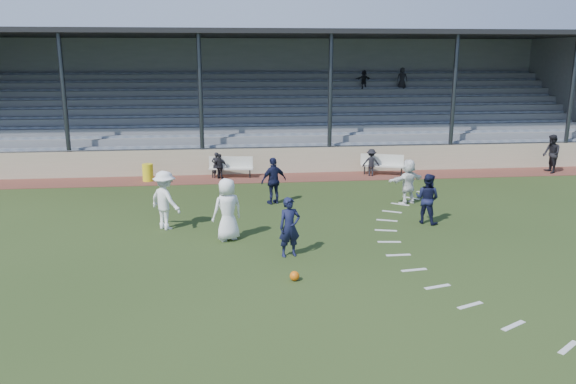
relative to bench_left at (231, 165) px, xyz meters
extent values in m
plane|color=#253616|center=(1.70, -10.79, -0.58)|extent=(90.00, 90.00, 0.00)
cube|color=brown|center=(1.70, -0.29, -0.57)|extent=(34.00, 2.00, 0.02)
cube|color=#B7AB8C|center=(1.70, 0.76, 0.02)|extent=(34.00, 0.18, 1.20)
cube|color=silver|center=(0.00, -0.12, -0.13)|extent=(2.04, 0.67, 0.06)
cube|color=silver|center=(0.00, 0.10, 0.12)|extent=(1.99, 0.33, 0.54)
cylinder|color=#31353A|center=(-0.84, -0.01, -0.36)|extent=(0.06, 0.06, 0.40)
cylinder|color=#31353A|center=(0.84, -0.24, -0.36)|extent=(0.06, 0.06, 0.40)
cube|color=silver|center=(7.03, -0.31, -0.13)|extent=(2.02, 1.02, 0.06)
cube|color=silver|center=(7.03, -0.09, 0.12)|extent=(1.91, 0.70, 0.54)
cylinder|color=#31353A|center=(6.23, -0.04, -0.36)|extent=(0.06, 0.06, 0.40)
cylinder|color=#31353A|center=(7.84, -0.59, -0.36)|extent=(0.06, 0.06, 0.40)
cylinder|color=yellow|center=(-3.68, -0.37, -0.18)|extent=(0.48, 0.48, 0.76)
sphere|color=#DB610C|center=(1.42, -12.27, -0.46)|extent=(0.24, 0.24, 0.24)
imported|color=white|center=(-0.21, -8.88, 0.37)|extent=(1.10, 0.94, 1.91)
imported|color=#131635|center=(1.50, -10.50, 0.26)|extent=(0.69, 0.53, 1.68)
imported|color=#131635|center=(6.40, -7.87, 0.26)|extent=(1.04, 1.02, 1.69)
imported|color=white|center=(-2.18, -7.57, 0.37)|extent=(1.38, 1.36, 1.91)
imported|color=#131635|center=(1.55, -4.80, 0.30)|extent=(1.12, 0.82, 1.77)
imported|color=white|center=(6.57, -5.34, 0.27)|extent=(1.65, 1.10, 1.70)
imported|color=black|center=(15.08, -0.63, 0.34)|extent=(0.76, 0.93, 1.81)
imported|color=black|center=(-0.65, -0.08, 0.03)|extent=(0.44, 0.30, 1.19)
imported|color=black|center=(-0.49, -0.26, 0.00)|extent=(0.72, 0.48, 1.13)
imported|color=black|center=(6.45, -0.35, 0.06)|extent=(0.90, 0.65, 1.25)
cube|color=gray|center=(1.70, 1.31, 0.02)|extent=(34.00, 0.80, 1.20)
cube|color=slate|center=(1.70, 1.41, 0.67)|extent=(33.00, 0.28, 0.10)
cube|color=gray|center=(1.70, 2.11, 0.22)|extent=(34.00, 0.80, 1.60)
cube|color=slate|center=(1.70, 2.21, 1.07)|extent=(33.00, 0.28, 0.10)
cube|color=gray|center=(1.70, 2.91, 0.42)|extent=(34.00, 0.80, 2.00)
cube|color=slate|center=(1.70, 3.01, 1.47)|extent=(33.00, 0.28, 0.10)
cube|color=gray|center=(1.70, 3.71, 0.62)|extent=(34.00, 0.80, 2.40)
cube|color=slate|center=(1.70, 3.81, 1.87)|extent=(33.00, 0.28, 0.10)
cube|color=gray|center=(1.70, 4.51, 0.82)|extent=(34.00, 0.80, 2.80)
cube|color=slate|center=(1.70, 4.61, 2.27)|extent=(33.00, 0.28, 0.10)
cube|color=gray|center=(1.70, 5.31, 1.02)|extent=(34.00, 0.80, 3.20)
cube|color=slate|center=(1.70, 5.41, 2.67)|extent=(33.00, 0.28, 0.10)
cube|color=gray|center=(1.70, 6.11, 1.22)|extent=(34.00, 0.80, 3.60)
cube|color=slate|center=(1.70, 6.21, 3.07)|extent=(33.00, 0.28, 0.10)
cube|color=gray|center=(1.70, 6.91, 1.42)|extent=(34.00, 0.80, 4.00)
cube|color=slate|center=(1.70, 7.01, 3.47)|extent=(33.00, 0.28, 0.10)
cube|color=gray|center=(1.70, 7.71, 1.62)|extent=(34.00, 0.80, 4.40)
cube|color=slate|center=(1.70, 7.81, 3.87)|extent=(33.00, 0.28, 0.10)
cube|color=gray|center=(1.70, 8.31, 2.62)|extent=(34.00, 0.40, 6.40)
cube|color=gray|center=(18.55, 4.71, 2.62)|extent=(0.30, 7.80, 6.40)
cube|color=black|center=(1.70, 4.41, 5.92)|extent=(34.60, 9.00, 0.22)
cylinder|color=#31353A|center=(-7.30, 0.86, 2.67)|extent=(0.20, 0.20, 6.50)
cylinder|color=#31353A|center=(-1.30, 0.86, 2.67)|extent=(0.20, 0.20, 6.50)
cylinder|color=#31353A|center=(4.70, 0.86, 2.67)|extent=(0.20, 0.20, 6.50)
cylinder|color=#31353A|center=(10.70, 0.86, 2.67)|extent=(0.20, 0.20, 6.50)
cylinder|color=#31353A|center=(16.70, 0.86, 2.67)|extent=(0.20, 0.20, 6.50)
cylinder|color=#31353A|center=(1.70, 0.76, 0.67)|extent=(34.00, 0.05, 0.05)
imported|color=black|center=(9.80, 6.15, 3.61)|extent=(0.66, 0.53, 1.18)
imported|color=black|center=(7.58, 6.15, 3.54)|extent=(1.02, 0.63, 1.05)
cube|color=silver|center=(7.82, -3.78, -0.58)|extent=(0.54, 0.61, 0.01)
cube|color=silver|center=(6.99, -4.57, -0.58)|extent=(0.59, 0.56, 0.01)
cube|color=silver|center=(6.27, -5.45, -0.58)|extent=(0.64, 0.51, 0.01)
cube|color=silver|center=(5.66, -6.42, -0.58)|extent=(0.67, 0.44, 0.01)
cube|color=silver|center=(5.18, -7.45, -0.58)|extent=(0.70, 0.37, 0.01)
cube|color=silver|center=(4.83, -8.54, -0.58)|extent=(0.71, 0.29, 0.01)
cube|color=silver|center=(4.62, -9.66, -0.58)|extent=(0.71, 0.21, 0.01)
cube|color=silver|center=(4.55, -10.79, -0.58)|extent=(0.70, 0.12, 0.01)
cube|color=silver|center=(4.62, -11.93, -0.58)|extent=(0.71, 0.21, 0.01)
cube|color=silver|center=(4.83, -13.05, -0.58)|extent=(0.71, 0.29, 0.01)
cube|color=silver|center=(5.18, -14.14, -0.58)|extent=(0.70, 0.37, 0.01)
cube|color=silver|center=(5.66, -15.17, -0.58)|extent=(0.67, 0.44, 0.01)
cube|color=silver|center=(6.27, -16.13, -0.58)|extent=(0.64, 0.51, 0.01)
camera|label=1|loc=(-0.18, -25.25, 4.91)|focal=35.00mm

